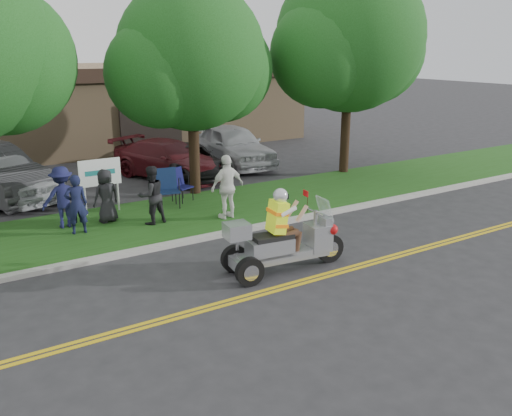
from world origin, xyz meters
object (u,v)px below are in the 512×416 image
lawn_chair_a (167,185)px  spectator_adult_left (76,204)px  parked_car_far_right (232,145)px  parked_car_far_left (4,176)px  parked_car_mid (189,161)px  spectator_adult_mid (151,195)px  parked_car_right (170,160)px  spectator_adult_right (227,187)px  trike_scooter (281,243)px  lawn_chair_b (179,182)px

lawn_chair_a → spectator_adult_left: spectator_adult_left is taller
spectator_adult_left → parked_car_far_right: bearing=-139.3°
spectator_adult_left → parked_car_far_left: spectator_adult_left is taller
parked_car_mid → spectator_adult_mid: bearing=-114.2°
spectator_adult_mid → parked_car_right: (2.81, 5.23, -0.21)m
spectator_adult_right → parked_car_right: bearing=-103.7°
lawn_chair_a → parked_car_right: 4.25m
spectator_adult_left → spectator_adult_right: bearing=172.1°
spectator_adult_left → spectator_adult_mid: size_ratio=0.97×
parked_car_far_left → trike_scooter: bearing=-88.4°
lawn_chair_a → parked_car_far_left: size_ratio=0.25×
spectator_adult_left → lawn_chair_b: bearing=-152.3°
lawn_chair_b → parked_car_mid: 3.68m
lawn_chair_a → parked_car_far_left: parked_car_far_left is taller
lawn_chair_b → parked_car_far_right: parked_car_far_right is taller
lawn_chair_b → parked_car_mid: (1.86, 3.18, -0.07)m
spectator_adult_mid → parked_car_far_left: 6.09m
spectator_adult_left → lawn_chair_a: bearing=-155.2°
lawn_chair_b → parked_car_right: parked_car_right is taller
trike_scooter → lawn_chair_b: size_ratio=2.82×
spectator_adult_left → parked_car_far_right: parked_car_far_right is taller
spectator_adult_mid → parked_car_right: spectator_adult_mid is taller
parked_car_right → parked_car_far_right: (3.20, 0.73, 0.15)m
lawn_chair_b → parked_car_far_right: bearing=22.2°
spectator_adult_mid → parked_car_far_right: bearing=-144.9°
trike_scooter → parked_car_mid: size_ratio=0.66×
parked_car_far_left → parked_car_right: parked_car_far_left is taller
lawn_chair_a → spectator_adult_right: size_ratio=0.64×
spectator_adult_left → spectator_adult_right: (4.08, -0.95, 0.13)m
lawn_chair_b → spectator_adult_mid: (-1.65, -1.78, 0.23)m
parked_car_far_right → parked_car_mid: bearing=-155.2°
lawn_chair_a → spectator_adult_right: (1.01, -2.04, 0.26)m
parked_car_far_left → parked_car_right: (5.91, -0.00, -0.10)m
lawn_chair_b → spectator_adult_left: spectator_adult_left is taller
parked_car_far_left → spectator_adult_right: bearing=-71.5°
lawn_chair_a → parked_car_right: bearing=76.3°
lawn_chair_a → spectator_adult_mid: 1.73m
spectator_adult_right → parked_car_right: 5.97m
spectator_adult_left → spectator_adult_right: spectator_adult_right is taller
lawn_chair_b → spectator_adult_mid: 2.44m
parked_car_mid → spectator_adult_left: bearing=-128.5°
parked_car_far_left → parked_car_far_right: 9.14m
trike_scooter → spectator_adult_right: spectator_adult_right is taller
spectator_adult_mid → trike_scooter: bearing=96.4°
spectator_adult_mid → parked_car_mid: 6.08m
trike_scooter → parked_car_far_left: 10.74m
lawn_chair_a → spectator_adult_left: (-3.07, -1.09, 0.13)m
spectator_adult_right → parked_car_far_right: 7.73m
parked_car_far_right → trike_scooter: bearing=-111.2°
spectator_adult_left → parked_car_mid: (5.52, 4.69, -0.28)m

